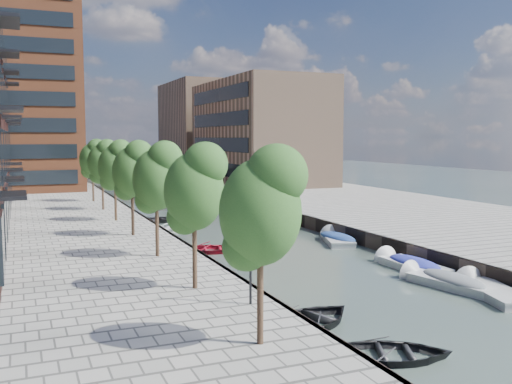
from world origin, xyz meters
TOP-DOWN VIEW (x-y plane):
  - water at (0.00, 40.00)m, footprint 300.00×300.00m
  - quay_right at (16.00, 40.00)m, footprint 20.00×140.00m
  - quay_wall_left at (-6.10, 40.00)m, footprint 0.25×140.00m
  - quay_wall_right at (6.10, 40.00)m, footprint 0.25×140.00m
  - far_closure at (0.00, 100.00)m, footprint 80.00×40.00m
  - tan_block_near at (16.00, 62.00)m, footprint 12.00×25.00m
  - tan_block_far at (16.00, 88.00)m, footprint 12.00×20.00m
  - bridge at (0.00, 72.00)m, footprint 13.00×6.00m
  - tree_0 at (-8.50, 4.00)m, footprint 2.50×2.50m
  - tree_1 at (-8.50, 11.00)m, footprint 2.50×2.50m
  - tree_2 at (-8.50, 18.00)m, footprint 2.50×2.50m
  - tree_3 at (-8.50, 25.00)m, footprint 2.50×2.50m
  - tree_4 at (-8.50, 32.00)m, footprint 2.50×2.50m
  - tree_5 at (-8.50, 39.00)m, footprint 2.50×2.50m
  - tree_6 at (-8.50, 46.00)m, footprint 2.50×2.50m
  - lamp_0 at (-7.20, 8.00)m, footprint 0.24×0.24m
  - lamp_1 at (-7.20, 24.00)m, footprint 0.24×0.24m
  - lamp_2 at (-7.20, 40.00)m, footprint 0.24×0.24m
  - sloop_0 at (-4.04, 3.52)m, footprint 5.01×4.41m
  - sloop_1 at (-5.03, 7.44)m, footprint 5.58×4.81m
  - sloop_2 at (-4.15, 22.52)m, footprint 4.88×4.05m
  - sloop_3 at (-4.50, 31.50)m, footprint 4.08×2.96m
  - sloop_4 at (-4.50, 36.38)m, footprint 4.94×3.90m
  - motorboat_0 at (4.75, 13.97)m, footprint 1.76×4.88m
  - motorboat_1 at (4.05, 10.23)m, footprint 2.71×5.16m
  - motorboat_2 at (4.92, 8.29)m, footprint 2.90×5.08m
  - motorboat_3 at (5.16, 22.54)m, footprint 3.19×5.12m
  - motorboat_4 at (5.09, 39.44)m, footprint 3.52×5.38m
  - car at (8.08, 62.57)m, footprint 2.77×4.56m

SIDE VIEW (x-z plane):
  - water at x=0.00m, z-range 0.00..0.00m
  - sloop_0 at x=-4.04m, z-range -0.43..0.43m
  - sloop_1 at x=-5.03m, z-range -0.49..0.49m
  - sloop_2 at x=-4.15m, z-range -0.44..0.44m
  - sloop_3 at x=-4.50m, z-range -0.42..0.42m
  - sloop_4 at x=-4.50m, z-range -0.46..0.46m
  - motorboat_2 at x=4.92m, z-range -0.71..0.90m
  - motorboat_3 at x=5.16m, z-range -0.61..1.00m
  - motorboat_0 at x=4.75m, z-range -0.61..1.01m
  - motorboat_1 at x=4.05m, z-range -0.62..1.02m
  - motorboat_4 at x=5.09m, z-range -0.64..1.06m
  - quay_right at x=16.00m, z-range 0.00..1.00m
  - quay_wall_left at x=-6.10m, z-range 0.00..1.00m
  - quay_wall_right at x=6.10m, z-range 0.00..1.00m
  - far_closure at x=0.00m, z-range 0.00..1.00m
  - bridge at x=0.00m, z-range 0.74..2.04m
  - car at x=8.08m, z-range 1.00..2.45m
  - lamp_0 at x=-7.20m, z-range 1.45..5.57m
  - lamp_1 at x=-7.20m, z-range 1.45..5.57m
  - lamp_2 at x=-7.20m, z-range 1.45..5.57m
  - tree_0 at x=-8.50m, z-range 2.33..8.28m
  - tree_1 at x=-8.50m, z-range 2.33..8.28m
  - tree_2 at x=-8.50m, z-range 2.33..8.28m
  - tree_3 at x=-8.50m, z-range 2.33..8.28m
  - tree_4 at x=-8.50m, z-range 2.33..8.28m
  - tree_5 at x=-8.50m, z-range 2.33..8.28m
  - tree_6 at x=-8.50m, z-range 2.33..8.28m
  - tan_block_near at x=16.00m, z-range 1.00..15.00m
  - tan_block_far at x=16.00m, z-range 1.00..17.00m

